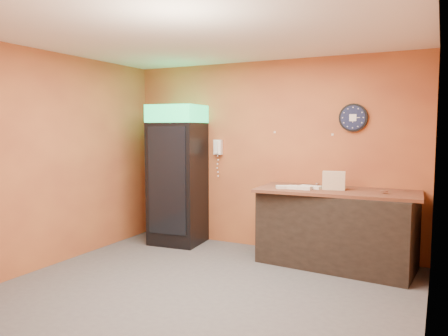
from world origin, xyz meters
The scene contains 15 objects.
floor centered at (0.00, 0.00, 0.00)m, with size 4.50×4.50×0.00m, color #47474C.
back_wall centered at (0.00, 2.00, 1.40)m, with size 4.50×0.02×2.80m, color #BD6935.
left_wall centered at (-2.25, 0.00, 1.40)m, with size 0.02×4.00×2.80m, color #BD6935.
right_wall centered at (2.25, 0.00, 1.40)m, with size 0.02×4.00×2.80m, color #BD6935.
ceiling centered at (0.00, 0.00, 2.80)m, with size 4.50×4.00×0.02m, color white.
beverage_cooler centered at (-1.37, 1.60, 1.06)m, with size 0.82×0.83×2.16m.
prep_counter centered at (1.12, 1.57, 0.49)m, with size 1.94×0.86×0.97m, color black.
wall_clock centered at (1.23, 1.97, 1.95)m, with size 0.38×0.06×0.38m.
wall_phone centered at (-0.82, 1.95, 1.51)m, with size 0.13×0.11×0.23m.
butcher_paper centered at (1.12, 1.57, 0.99)m, with size 2.06×0.89×0.04m, color brown.
sub_roll_stack centered at (1.08, 1.53, 1.13)m, with size 0.30×0.15×0.24m.
wrapped_sandwich_left centered at (0.50, 1.37, 1.03)m, with size 0.28×0.11×0.04m, color silver.
wrapped_sandwich_mid centered at (0.67, 1.38, 1.03)m, with size 0.31×0.12×0.04m, color silver.
wrapped_sandwich_right centered at (0.78, 1.52, 1.03)m, with size 0.28×0.11×0.04m, color silver.
kitchen_tool centered at (0.83, 1.68, 1.04)m, with size 0.06×0.06×0.06m, color silver.
Camera 1 is at (2.31, -4.13, 1.81)m, focal length 35.00 mm.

